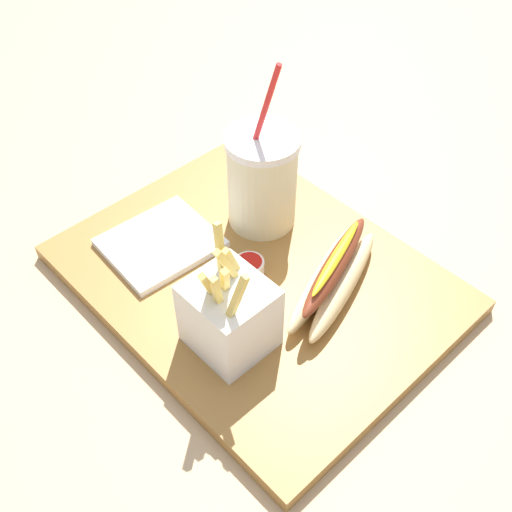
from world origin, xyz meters
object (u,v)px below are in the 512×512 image
object	(u,v)px
fries_basket	(229,314)
ketchup_cup_1	(249,267)
hot_dog_1	(334,276)
soda_cup	(262,180)
napkin_stack	(161,243)

from	to	relation	value
fries_basket	ketchup_cup_1	bearing A→B (deg)	125.30
fries_basket	ketchup_cup_1	size ratio (longest dim) A/B	4.02
hot_dog_1	soda_cup	bearing A→B (deg)	170.39
napkin_stack	ketchup_cup_1	bearing A→B (deg)	24.19
napkin_stack	soda_cup	bearing A→B (deg)	68.21
fries_basket	napkin_stack	world-z (taller)	fries_basket
ketchup_cup_1	hot_dog_1	bearing A→B (deg)	31.55
hot_dog_1	napkin_stack	distance (m)	0.22
fries_basket	hot_dog_1	world-z (taller)	fries_basket
soda_cup	hot_dog_1	size ratio (longest dim) A/B	1.18
ketchup_cup_1	fries_basket	bearing A→B (deg)	-54.70
soda_cup	napkin_stack	distance (m)	0.15
soda_cup	napkin_stack	world-z (taller)	soda_cup
fries_basket	napkin_stack	bearing A→B (deg)	168.89
fries_basket	ketchup_cup_1	distance (m)	0.11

